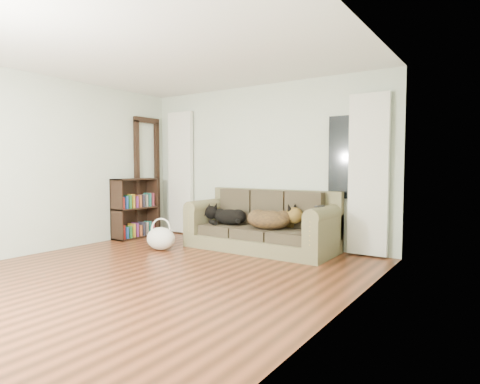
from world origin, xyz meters
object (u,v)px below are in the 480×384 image
Objects in this scene: sofa at (260,220)px; dog_black_lab at (228,216)px; dog_shepherd at (271,219)px; tote_bag at (161,239)px; bookshelf at (135,209)px.

sofa is 3.89× the size of dog_black_lab.
dog_shepherd is at bearing -17.65° from sofa.
sofa is 3.31× the size of dog_shepherd.
tote_bag is at bearing 21.07° from dog_shepherd.
dog_shepherd reaches higher than dog_black_lab.
bookshelf is at bearing 155.43° from tote_bag.
dog_black_lab is 0.85× the size of dog_shepherd.
sofa is at bearing 11.46° from dog_black_lab.
tote_bag is (-0.67, -0.82, -0.32)m from dog_black_lab.
bookshelf is (-2.64, -0.25, 0.01)m from dog_shepherd.
dog_black_lab is 1.10m from tote_bag.
bookshelf reaches higher than dog_shepherd.
sofa is at bearing 34.63° from tote_bag.
bookshelf is (-2.40, -0.33, 0.05)m from sofa.
dog_shepherd is 0.65× the size of bookshelf.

